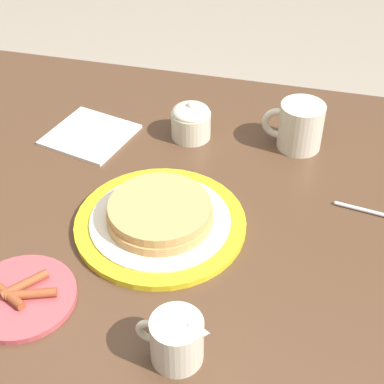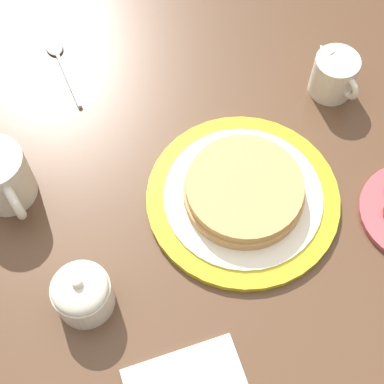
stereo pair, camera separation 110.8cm
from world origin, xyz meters
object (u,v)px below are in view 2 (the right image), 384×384
Objects in this scene: creamer_pitcher at (334,74)px; spoon at (58,57)px; sugar_bowl at (82,293)px; coffee_mug at (1,178)px; pancake_plate at (245,196)px.

spoon is (-0.30, -0.35, -0.03)m from creamer_pitcher.
coffee_mug is at bearing -174.73° from sugar_bowl.
pancake_plate is 3.55× the size of sugar_bowl.
creamer_pitcher is 0.52m from sugar_bowl.
sugar_bowl reaches higher than spoon.
creamer_pitcher reaches higher than spoon.
spoon is at bearing 158.84° from sugar_bowl.
creamer_pitcher is 0.63× the size of spoon.
pancake_plate is 2.74× the size of creamer_pitcher.
pancake_plate is 0.27m from sugar_bowl.
coffee_mug is 0.54m from creamer_pitcher.
sugar_bowl is 0.49× the size of spoon.
coffee_mug is 0.21m from sugar_bowl.
pancake_plate is 0.26m from creamer_pitcher.
creamer_pitcher is at bearing 112.44° from pancake_plate.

